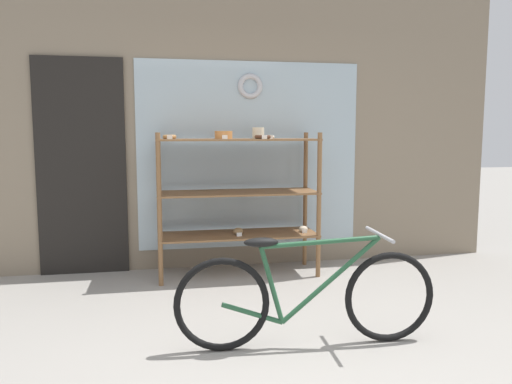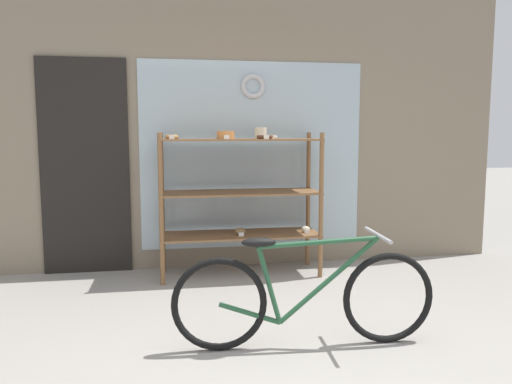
{
  "view_description": "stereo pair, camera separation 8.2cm",
  "coord_description": "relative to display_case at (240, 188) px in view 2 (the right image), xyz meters",
  "views": [
    {
      "loc": [
        -0.71,
        -2.61,
        1.39
      ],
      "look_at": [
        0.01,
        1.14,
        0.93
      ],
      "focal_mm": 35.0,
      "sensor_mm": 36.0,
      "label": 1
    },
    {
      "loc": [
        -0.63,
        -2.62,
        1.39
      ],
      "look_at": [
        0.01,
        1.14,
        0.93
      ],
      "focal_mm": 35.0,
      "sensor_mm": 36.0,
      "label": 2
    }
  ],
  "objects": [
    {
      "name": "ground_plane",
      "position": [
        -0.02,
        -2.11,
        -0.85
      ],
      "size": [
        30.0,
        30.0,
        0.0
      ],
      "primitive_type": "plane",
      "color": "gray"
    },
    {
      "name": "storefront_facade",
      "position": [
        -0.06,
        0.39,
        0.64
      ],
      "size": [
        5.74,
        0.13,
        3.05
      ],
      "color": "gray",
      "rests_on": "ground_plane"
    },
    {
      "name": "display_case",
      "position": [
        0.0,
        0.0,
        0.0
      ],
      "size": [
        1.53,
        0.5,
        1.43
      ],
      "color": "brown",
      "rests_on": "ground_plane"
    },
    {
      "name": "bicycle",
      "position": [
        0.17,
        -1.72,
        -0.52
      ],
      "size": [
        1.72,
        0.46,
        0.74
      ],
      "rotation": [
        0.0,
        0.0,
        -0.06
      ],
      "color": "black",
      "rests_on": "ground_plane"
    }
  ]
}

